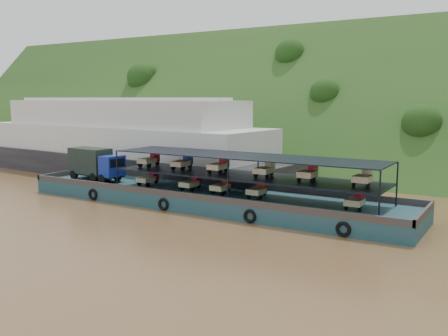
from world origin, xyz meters
The scene contains 4 objects.
ground centered at (0.00, 0.00, 0.00)m, with size 160.00×160.00×0.00m, color brown.
hillside centered at (0.00, 36.00, 0.00)m, with size 140.00×28.00×28.00m, color #1E3D16.
cargo_barge centered at (-3.74, 1.89, 1.07)m, with size 35.00×7.18×4.54m.
passenger_ferry centered at (-21.87, 11.79, 3.98)m, with size 46.07×14.76×9.18m.
Camera 1 is at (19.94, -33.01, 9.12)m, focal length 40.00 mm.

